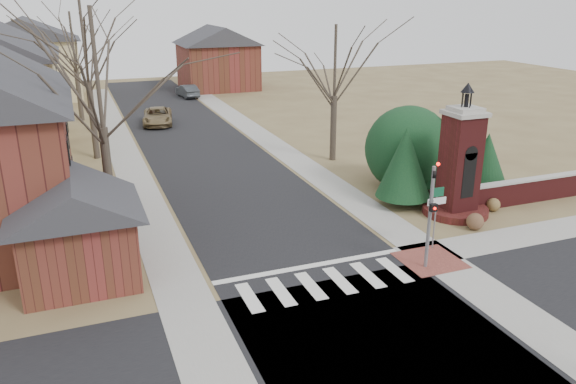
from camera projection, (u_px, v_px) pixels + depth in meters
name	position (u px, v px, depth m)	size (l,w,h in m)	color
ground	(335.00, 293.00, 20.45)	(120.00, 120.00, 0.00)	brown
main_street	(201.00, 148.00, 39.81)	(8.00, 70.00, 0.01)	black
cross_street	(375.00, 337.00, 17.81)	(120.00, 8.00, 0.01)	black
crosswalk_zone	(325.00, 283.00, 21.16)	(8.00, 2.20, 0.02)	silver
stop_bar	(310.00, 266.00, 22.48)	(8.00, 0.35, 0.02)	silver
sidewalk_right_main	(270.00, 142.00, 41.58)	(2.00, 60.00, 0.02)	gray
sidewalk_left	(125.00, 155.00, 38.05)	(2.00, 60.00, 0.02)	gray
curb_apron	(430.00, 260.00, 22.96)	(2.40, 2.40, 0.02)	brown
traffic_signal_pole	(431.00, 207.00, 21.56)	(0.28, 0.41, 4.50)	slate
sign_post	(436.00, 206.00, 23.45)	(0.90, 0.07, 2.75)	slate
brick_gate_monument	(459.00, 172.00, 27.18)	(3.20, 3.20, 6.47)	#56191A
brick_garden_wall	(528.00, 190.00, 29.22)	(7.50, 0.50, 1.30)	#56191A
garage_left	(76.00, 225.00, 20.77)	(4.80, 4.80, 4.29)	maroon
house_distant_left	(26.00, 57.00, 57.21)	(10.80, 8.80, 8.53)	#C0B880
house_distant_right	(217.00, 56.00, 64.20)	(8.80, 8.80, 7.30)	maroon
evergreen_near	(405.00, 162.00, 28.30)	(2.80, 2.80, 4.10)	#473D33
evergreen_mid	(446.00, 145.00, 30.37)	(3.40, 3.40, 4.70)	#473D33
evergreen_far	(486.00, 159.00, 30.40)	(2.40, 2.40, 3.30)	#473D33
evergreen_mass	(408.00, 145.00, 31.07)	(4.80, 4.80, 4.80)	#10311B
bare_tree_0	(95.00, 60.00, 23.44)	(8.05, 8.05, 11.15)	#473D33
bare_tree_1	(83.00, 33.00, 34.77)	(8.40, 8.40, 11.64)	#473D33
bare_tree_2	(72.00, 37.00, 46.38)	(7.35, 7.35, 10.19)	#473D33
bare_tree_3	(335.00, 56.00, 34.86)	(7.00, 7.00, 9.70)	#473D33
pickup_truck	(158.00, 116.00, 46.89)	(2.30, 4.99, 1.39)	olive
distant_car	(187.00, 91.00, 59.42)	(1.43, 4.11, 1.35)	#393D42
dry_shrub_left	(475.00, 222.00, 25.88)	(0.79, 0.79, 0.79)	brown
dry_shrub_right	(493.00, 205.00, 28.12)	(0.68, 0.68, 0.68)	brown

